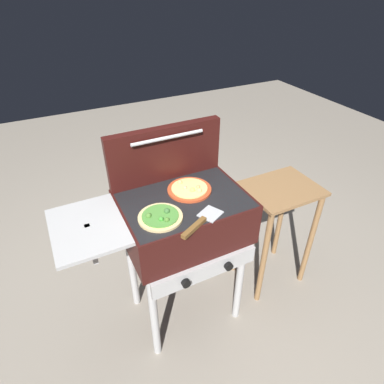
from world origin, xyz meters
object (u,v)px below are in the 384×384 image
(spatula, at_px, (201,222))
(prep_table, at_px, (277,216))
(grill, at_px, (182,221))
(pizza_veggie, at_px, (160,217))
(pizza_cheese, at_px, (190,189))

(spatula, distance_m, prep_table, 0.79)
(grill, bearing_deg, spatula, -89.19)
(pizza_veggie, bearing_deg, grill, 32.70)
(pizza_veggie, height_order, prep_table, pizza_veggie)
(grill, distance_m, pizza_cheese, 0.18)
(pizza_cheese, distance_m, prep_table, 0.70)
(pizza_cheese, bearing_deg, grill, -146.09)
(prep_table, bearing_deg, pizza_veggie, -173.04)
(pizza_veggie, distance_m, spatula, 0.19)
(grill, relative_size, prep_table, 1.25)
(grill, distance_m, pizza_veggie, 0.23)
(grill, xyz_separation_m, spatula, (0.00, -0.21, 0.15))
(spatula, bearing_deg, prep_table, 17.73)
(spatula, height_order, prep_table, spatula)
(spatula, xyz_separation_m, prep_table, (0.67, 0.21, -0.36))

